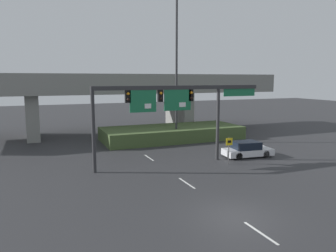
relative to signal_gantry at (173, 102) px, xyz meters
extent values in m
plane|color=#2D2D30|center=(-1.06, -10.64, -5.16)|extent=(160.00, 160.00, 0.00)
cube|color=silver|center=(-1.06, -12.65, -5.16)|extent=(0.14, 2.40, 0.01)
cube|color=silver|center=(-1.06, -4.89, -5.16)|extent=(0.14, 2.40, 0.01)
cube|color=silver|center=(-1.06, 2.87, -5.16)|extent=(0.14, 2.40, 0.01)
cube|color=silver|center=(-1.06, 10.62, -5.16)|extent=(0.14, 2.40, 0.01)
cube|color=silver|center=(-1.06, 18.38, -5.16)|extent=(0.14, 2.40, 0.01)
cylinder|color=#2D2D30|center=(-6.34, 0.02, -1.94)|extent=(0.28, 0.28, 6.43)
cylinder|color=#2D2D30|center=(4.22, 0.02, -1.94)|extent=(0.28, 0.28, 6.43)
cube|color=#2D2D30|center=(0.82, 0.02, 1.11)|extent=(14.32, 0.32, 0.32)
cube|color=black|center=(-3.70, 0.02, 0.48)|extent=(0.40, 0.28, 0.95)
sphere|color=orange|center=(-3.70, -0.15, 0.69)|extent=(0.22, 0.22, 0.22)
sphere|color=black|center=(-3.70, -0.15, 0.26)|extent=(0.22, 0.22, 0.22)
cube|color=black|center=(-1.06, 0.02, 0.48)|extent=(0.40, 0.28, 0.95)
sphere|color=orange|center=(-1.06, -0.15, 0.69)|extent=(0.22, 0.22, 0.22)
sphere|color=black|center=(-1.06, -0.15, 0.26)|extent=(0.22, 0.22, 0.22)
cube|color=black|center=(1.58, 0.02, 0.48)|extent=(0.40, 0.28, 0.95)
sphere|color=orange|center=(1.58, -0.15, 0.69)|extent=(0.22, 0.22, 0.22)
sphere|color=black|center=(1.58, -0.15, 0.26)|extent=(0.22, 0.22, 0.22)
cube|color=#196B42|center=(-2.51, -0.08, 0.10)|extent=(2.12, 0.08, 1.71)
cube|color=white|center=(-2.14, -0.13, -0.29)|extent=(0.53, 0.03, 0.38)
cube|color=#196B42|center=(0.39, -0.08, 0.11)|extent=(2.32, 0.08, 1.68)
cube|color=white|center=(0.80, -0.13, -0.26)|extent=(0.58, 0.03, 0.37)
cube|color=#196B42|center=(6.29, -0.04, 0.63)|extent=(3.15, 0.07, 0.64)
cylinder|color=#4C4C4C|center=(4.28, -1.70, -4.04)|extent=(0.08, 0.08, 2.24)
cube|color=yellow|center=(4.28, -1.75, -3.27)|extent=(0.60, 0.03, 0.60)
cube|color=black|center=(4.28, -1.77, -3.27)|extent=(0.33, 0.01, 0.21)
cylinder|color=#2D2D30|center=(4.16, 8.67, 2.79)|extent=(0.24, 0.24, 15.90)
cube|color=gray|center=(-1.06, 17.29, 0.74)|extent=(44.41, 8.20, 1.49)
cube|color=gray|center=(-1.06, 13.38, 1.93)|extent=(44.41, 0.40, 0.90)
cube|color=gray|center=(-10.50, 17.29, -2.58)|extent=(1.40, 6.56, 5.16)
cube|color=gray|center=(8.38, 17.29, -2.58)|extent=(1.40, 6.56, 5.16)
cube|color=#42562D|center=(4.34, 10.30, -4.43)|extent=(15.93, 6.41, 1.46)
cube|color=silver|center=(7.32, -0.12, -4.71)|extent=(4.54, 2.32, 0.57)
cube|color=black|center=(7.15, -0.10, -4.10)|extent=(2.43, 1.92, 0.67)
cylinder|color=black|center=(8.75, 0.58, -4.84)|extent=(0.66, 0.28, 0.64)
cylinder|color=black|center=(8.59, -1.09, -4.84)|extent=(0.66, 0.28, 0.64)
cylinder|color=black|center=(6.06, 0.85, -4.84)|extent=(0.66, 0.28, 0.64)
cylinder|color=black|center=(5.89, -0.82, -4.84)|extent=(0.66, 0.28, 0.64)
camera|label=1|loc=(-10.32, -24.05, 1.80)|focal=35.00mm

